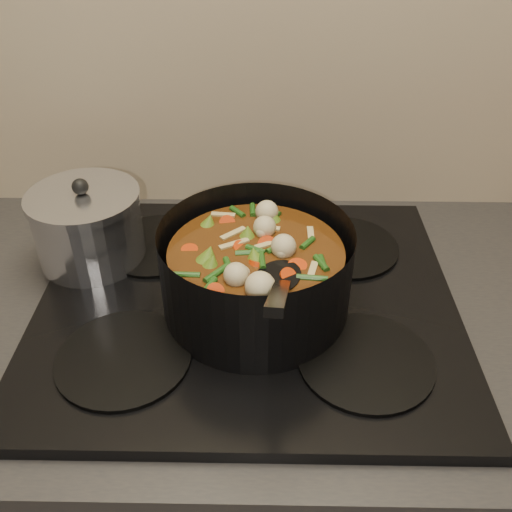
{
  "coord_description": "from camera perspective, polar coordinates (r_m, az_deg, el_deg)",
  "views": [
    {
      "loc": [
        0.02,
        1.27,
        1.49
      ],
      "look_at": [
        0.01,
        1.91,
        1.02
      ],
      "focal_mm": 40.0,
      "sensor_mm": 36.0,
      "label": 1
    }
  ],
  "objects": [
    {
      "name": "saucepan",
      "position": [
        0.95,
        -16.43,
        2.9
      ],
      "size": [
        0.18,
        0.18,
        0.14
      ],
      "rotation": [
        0.0,
        0.0,
        0.04
      ],
      "color": "silver",
      "rests_on": "stovetop"
    },
    {
      "name": "counter",
      "position": [
        1.22,
        -0.66,
        -21.3
      ],
      "size": [
        2.64,
        0.64,
        0.91
      ],
      "color": "brown",
      "rests_on": "ground"
    },
    {
      "name": "stovetop",
      "position": [
        0.87,
        -0.88,
        -4.57
      ],
      "size": [
        0.62,
        0.54,
        0.03
      ],
      "color": "black",
      "rests_on": "counter"
    },
    {
      "name": "stockpot",
      "position": [
        0.8,
        0.02,
        -1.76
      ],
      "size": [
        0.33,
        0.4,
        0.2
      ],
      "rotation": [
        0.0,
        0.0,
        -0.29
      ],
      "color": "black",
      "rests_on": "stovetop"
    }
  ]
}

